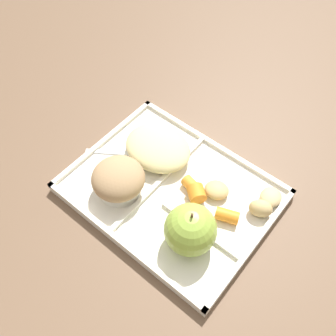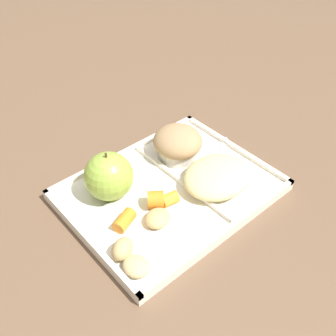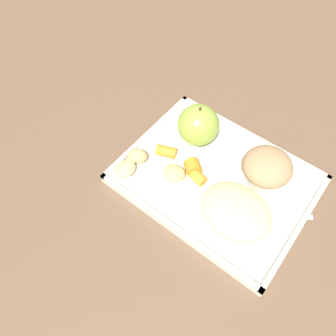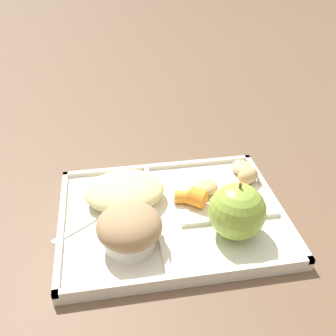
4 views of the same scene
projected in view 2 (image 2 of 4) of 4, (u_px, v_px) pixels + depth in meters
ground at (170, 194)px, 0.65m from camera, size 6.00×6.00×0.00m
lunch_tray at (170, 191)px, 0.64m from camera, size 0.32×0.25×0.02m
green_apple at (109, 176)px, 0.61m from camera, size 0.08×0.08×0.08m
bran_muffin at (178, 144)px, 0.68m from camera, size 0.08×0.08×0.06m
carrot_slice_back at (170, 199)px, 0.61m from camera, size 0.03×0.02×0.02m
carrot_slice_tilted at (156, 200)px, 0.60m from camera, size 0.04×0.04×0.03m
carrot_slice_near_corner at (124, 220)px, 0.58m from camera, size 0.04×0.03×0.02m
potato_chunk_corner at (158, 218)px, 0.58m from camera, size 0.05×0.05×0.02m
potato_chunk_wedge at (123, 249)px, 0.53m from camera, size 0.04×0.04×0.03m
potato_chunk_small at (136, 266)px, 0.52m from camera, size 0.04×0.04×0.02m
egg_noodle_pile at (217, 176)px, 0.64m from camera, size 0.12×0.10×0.04m
meatball_side at (212, 181)px, 0.63m from camera, size 0.03×0.03×0.03m
meatball_back at (218, 176)px, 0.64m from camera, size 0.03×0.03×0.03m
plastic_fork at (219, 166)px, 0.68m from camera, size 0.13×0.09×0.00m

